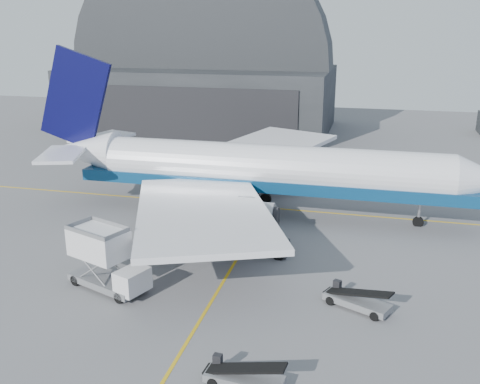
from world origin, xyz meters
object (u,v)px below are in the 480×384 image
(catering_truck, at_px, (105,260))
(belt_loader_a, at_px, (244,377))
(pushback_tug, at_px, (265,245))
(belt_loader_b, at_px, (356,300))
(airliner, at_px, (254,169))

(catering_truck, bearing_deg, belt_loader_a, -13.61)
(pushback_tug, height_order, belt_loader_a, pushback_tug)
(belt_loader_b, bearing_deg, pushback_tug, 161.08)
(belt_loader_a, distance_m, belt_loader_b, 12.27)
(belt_loader_a, xyz_separation_m, belt_loader_b, (6.01, 10.70, 0.04))
(catering_truck, relative_size, belt_loader_a, 1.49)
(catering_truck, height_order, belt_loader_a, catering_truck)
(airliner, relative_size, belt_loader_a, 10.28)
(catering_truck, bearing_deg, pushback_tug, 62.45)
(pushback_tug, xyz_separation_m, belt_loader_b, (8.49, -8.15, -0.16))
(pushback_tug, distance_m, belt_loader_b, 11.77)
(catering_truck, relative_size, pushback_tug, 1.66)
(catering_truck, height_order, pushback_tug, catering_truck)
(airliner, relative_size, catering_truck, 6.88)
(airliner, bearing_deg, pushback_tug, -72.11)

